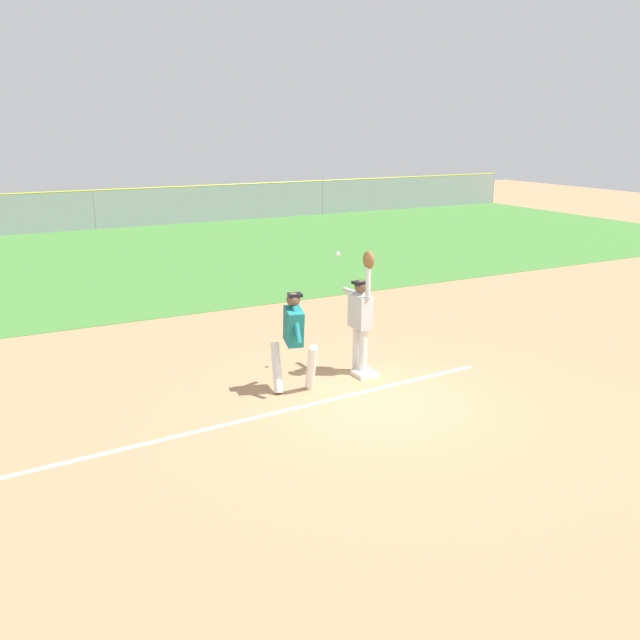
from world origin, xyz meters
name	(u,v)px	position (x,y,z in m)	size (l,w,h in m)	color
ground_plane	(374,403)	(0.00, 0.00, 0.00)	(69.60, 69.60, 0.00)	tan
outfield_grass	(143,259)	(0.00, 14.40, 0.01)	(44.14, 15.36, 0.01)	#478438
chalk_foul_line	(161,440)	(-3.45, 0.27, 0.00)	(12.00, 0.10, 0.01)	white
first_base	(365,374)	(0.55, 1.17, 0.04)	(0.38, 0.38, 0.08)	white
fielder	(361,313)	(0.57, 1.35, 1.12)	(0.29, 0.89, 2.28)	silver
runner	(294,335)	(-0.91, 1.09, 1.00)	(0.75, 0.84, 1.72)	white
baseball	(338,254)	(0.29, 1.72, 2.16)	(0.07, 0.07, 0.07)	white
outfield_fence	(95,210)	(0.00, 22.08, 0.84)	(44.22, 0.08, 1.68)	#93999E
parked_car_green	(97,207)	(0.62, 24.74, 0.67)	(4.41, 2.14, 1.25)	#1E6B33
parked_car_silver	(226,200)	(7.01, 24.88, 0.67)	(4.58, 2.49, 1.25)	#B7B7BC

